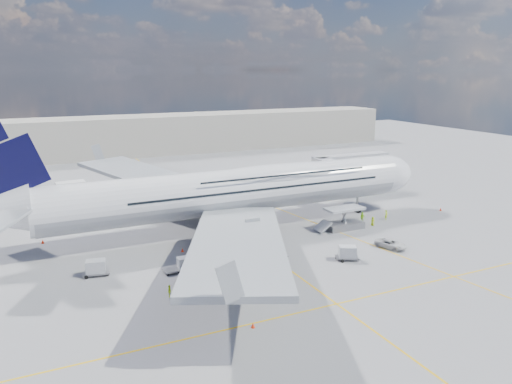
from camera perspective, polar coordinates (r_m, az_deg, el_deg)
name	(u,v)px	position (r m, az deg, el deg)	size (l,w,h in m)	color
ground	(261,249)	(75.14, 0.53, -6.52)	(300.00, 300.00, 0.00)	gray
taxi_line_main	(261,249)	(75.14, 0.53, -6.52)	(0.25, 220.00, 0.01)	#E7B10C
taxi_line_cross	(337,304)	(59.24, 9.20, -12.51)	(120.00, 0.25, 0.01)	#E7B10C
taxi_line_diag	(307,220)	(89.84, 5.80, -3.16)	(0.25, 100.00, 0.01)	#E7B10C
airliner	(236,190)	(81.97, -2.35, 0.22)	(77.26, 79.15, 23.71)	white
jet_bridge	(346,165)	(105.60, 10.20, 3.07)	(18.80, 12.10, 8.50)	#B7B7BC
cargo_loader	(343,222)	(85.30, 9.90, -3.35)	(8.53, 3.20, 3.67)	silver
terminal	(129,136)	(162.61, -14.31, 6.26)	(180.00, 16.00, 12.00)	#B2AD9E
tree_line	(202,123)	(216.49, -6.17, 7.84)	(160.00, 6.00, 8.00)	#193814
dolly_row_a	(176,269)	(67.70, -9.12, -8.70)	(3.51, 2.11, 0.49)	gray
dolly_row_b	(187,292)	(60.91, -7.91, -11.29)	(3.78, 2.65, 0.50)	gray
dolly_row_c	(186,263)	(67.82, -8.04, -8.06)	(2.94, 1.61, 1.85)	gray
dolly_back	(96,267)	(68.71, -17.85, -8.20)	(3.60, 2.40, 2.10)	gray
dolly_nose_far	(347,253)	(71.76, 10.41, -6.83)	(3.61, 2.97, 2.02)	gray
dolly_nose_near	(278,255)	(71.82, 2.52, -7.25)	(3.09, 2.29, 0.41)	gray
baggage_tug	(216,256)	(70.37, -4.56, -7.32)	(3.14, 2.28, 1.78)	white
catering_truck_inner	(147,192)	(103.24, -12.33, 0.03)	(7.66, 3.39, 4.46)	gray
catering_truck_outer	(75,193)	(105.80, -19.93, -0.15)	(7.85, 3.48, 4.57)	gray
service_van	(391,244)	(77.90, 15.15, -5.76)	(2.17, 4.71, 1.31)	silver
crew_nose	(386,215)	(92.15, 14.66, -2.55)	(0.64, 0.42, 1.76)	#C8F119
crew_loader	(362,217)	(89.68, 12.07, -2.83)	(0.88, 0.69, 1.81)	#9EF119
crew_wing	(170,291)	(60.54, -9.86, -11.12)	(0.92, 0.38, 1.57)	#C4EA18
crew_van	(373,221)	(88.12, 13.19, -3.27)	(0.77, 0.50, 1.58)	#DBFF1A
crew_tug	(255,288)	(60.09, -0.16, -10.94)	(1.21, 0.69, 1.87)	#ABEC18
cone_nose	(441,209)	(101.23, 20.35, -1.86)	(0.45, 0.45, 0.58)	#FF320D
cone_wing_left_inner	(175,204)	(100.11, -9.20, -1.34)	(0.45, 0.45, 0.58)	#FF320D
cone_wing_left_outer	(166,199)	(103.72, -10.28, -0.84)	(0.48, 0.48, 0.61)	#FF320D
cone_wing_right_inner	(183,250)	(74.69, -8.40, -6.58)	(0.44, 0.44, 0.57)	#FF320D
cone_wing_right_outer	(253,325)	(53.59, -0.35, -14.99)	(0.43, 0.43, 0.55)	#FF320D
cone_tail	(43,242)	(84.09, -23.21, -5.23)	(0.48, 0.48, 0.62)	#FF320D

